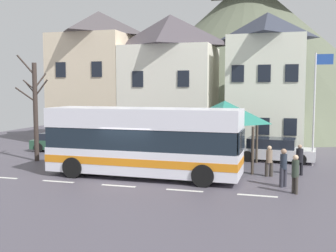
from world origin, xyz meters
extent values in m
cube|color=#4E4954|center=(0.00, 0.00, -0.03)|extent=(40.00, 60.00, 0.06)
cube|color=silver|center=(-6.00, -1.36, 0.00)|extent=(1.60, 0.20, 0.01)
cube|color=silver|center=(-3.00, -1.36, 0.00)|extent=(1.60, 0.20, 0.01)
cube|color=silver|center=(0.00, -1.36, 0.00)|extent=(1.60, 0.20, 0.01)
cube|color=silver|center=(3.00, -1.36, 0.00)|extent=(1.60, 0.20, 0.01)
cube|color=silver|center=(6.00, -1.36, 0.00)|extent=(1.60, 0.20, 0.01)
cube|color=beige|center=(-7.40, 12.41, 4.20)|extent=(5.78, 6.82, 8.39)
pyramid|color=#494246|center=(-7.40, 12.41, 9.40)|extent=(5.78, 6.82, 2.01)
cube|color=black|center=(-8.85, 8.97, 2.01)|extent=(0.80, 0.06, 1.10)
cube|color=black|center=(-5.96, 8.97, 2.01)|extent=(0.80, 0.06, 1.10)
cube|color=black|center=(-8.85, 8.97, 5.66)|extent=(0.80, 0.06, 1.10)
cube|color=black|center=(-5.96, 8.97, 5.66)|extent=(0.80, 0.06, 1.10)
cube|color=white|center=(-1.22, 11.52, 3.67)|extent=(6.53, 5.04, 7.33)
pyramid|color=#494248|center=(-1.22, 11.52, 8.51)|extent=(6.53, 5.04, 2.36)
cube|color=black|center=(-2.85, 8.97, 1.75)|extent=(0.80, 0.06, 1.10)
cube|color=black|center=(0.41, 8.97, 1.75)|extent=(0.80, 0.06, 1.10)
cube|color=black|center=(-2.85, 8.97, 4.94)|extent=(0.80, 0.06, 1.10)
cube|color=black|center=(0.41, 8.97, 4.94)|extent=(0.80, 0.06, 1.10)
cube|color=silver|center=(5.71, 12.37, 3.89)|extent=(5.02, 6.75, 7.78)
pyramid|color=#313543|center=(5.71, 12.37, 8.72)|extent=(5.02, 6.75, 1.87)
cube|color=black|center=(4.04, 8.97, 1.86)|extent=(0.80, 0.06, 1.10)
cube|color=black|center=(5.71, 8.97, 1.86)|extent=(0.80, 0.06, 1.10)
cube|color=black|center=(7.38, 8.97, 1.86)|extent=(0.80, 0.06, 1.10)
cube|color=black|center=(4.04, 8.97, 5.24)|extent=(0.80, 0.06, 1.10)
cube|color=black|center=(5.71, 8.97, 5.24)|extent=(0.80, 0.06, 1.10)
cube|color=black|center=(7.38, 8.97, 5.24)|extent=(0.80, 0.06, 1.10)
cone|color=#5A614D|center=(2.73, 31.49, 8.63)|extent=(38.39, 38.39, 17.26)
cube|color=white|center=(0.46, 0.67, 0.84)|extent=(9.38, 2.58, 1.18)
cube|color=orange|center=(0.46, 0.67, 0.90)|extent=(9.40, 2.60, 0.36)
cube|color=#19232D|center=(0.46, 0.67, 1.92)|extent=(9.28, 2.54, 0.99)
cube|color=white|center=(0.46, 0.67, 2.88)|extent=(9.38, 2.58, 0.93)
cube|color=#19232D|center=(5.16, 0.60, 1.92)|extent=(0.09, 2.06, 0.95)
cylinder|color=black|center=(3.66, 1.80, 0.50)|extent=(1.00, 0.29, 1.00)
cylinder|color=black|center=(3.62, -0.55, 0.50)|extent=(1.00, 0.29, 1.00)
cylinder|color=black|center=(-2.70, 1.89, 0.50)|extent=(1.00, 0.29, 1.00)
cylinder|color=black|center=(-2.73, -0.46, 0.50)|extent=(1.00, 0.29, 1.00)
cylinder|color=#473D33|center=(2.21, 5.98, 1.20)|extent=(0.14, 0.14, 2.40)
cylinder|color=#473D33|center=(5.51, 5.98, 1.20)|extent=(0.14, 0.14, 2.40)
cylinder|color=#473D33|center=(2.21, 2.68, 1.20)|extent=(0.14, 0.14, 2.40)
cylinder|color=#473D33|center=(5.51, 2.68, 1.20)|extent=(0.14, 0.14, 2.40)
pyramid|color=#257565|center=(3.86, 4.33, 3.01)|extent=(3.60, 3.60, 1.23)
cube|color=#2B533C|center=(-7.64, 6.89, 0.48)|extent=(4.11, 2.11, 0.61)
cube|color=#1E232D|center=(-7.84, 6.87, 1.02)|extent=(2.51, 1.76, 0.46)
cylinder|color=black|center=(-6.41, 7.84, 0.32)|extent=(0.66, 0.26, 0.64)
cylinder|color=black|center=(-6.26, 6.16, 0.32)|extent=(0.66, 0.26, 0.64)
cylinder|color=black|center=(-9.02, 7.62, 0.32)|extent=(0.66, 0.26, 0.64)
cylinder|color=black|center=(-8.87, 5.94, 0.32)|extent=(0.66, 0.26, 0.64)
cube|color=silver|center=(6.53, 6.93, 0.48)|extent=(4.65, 2.21, 0.59)
cube|color=#1E232D|center=(6.31, 6.95, 1.06)|extent=(2.84, 1.84, 0.57)
cylinder|color=black|center=(8.09, 7.67, 0.32)|extent=(0.66, 0.26, 0.64)
cylinder|color=black|center=(7.94, 5.93, 0.32)|extent=(0.66, 0.26, 0.64)
cylinder|color=black|center=(5.12, 7.93, 0.32)|extent=(0.66, 0.26, 0.64)
cylinder|color=black|center=(4.97, 6.19, 0.32)|extent=(0.66, 0.26, 0.64)
cylinder|color=#2D2D38|center=(7.06, 0.49, 0.42)|extent=(0.18, 0.18, 0.84)
cylinder|color=#2D2D38|center=(6.92, 0.33, 0.42)|extent=(0.18, 0.18, 0.84)
cylinder|color=#232B38|center=(6.99, 0.41, 1.12)|extent=(0.29, 0.29, 0.65)
sphere|color=#9E7A60|center=(6.99, 0.41, 1.57)|extent=(0.24, 0.24, 0.24)
cylinder|color=#38332D|center=(6.42, 2.47, 0.37)|extent=(0.18, 0.18, 0.74)
cylinder|color=#38332D|center=(6.22, 2.41, 0.37)|extent=(0.18, 0.18, 0.74)
cylinder|color=#7F6B56|center=(6.32, 2.44, 0.99)|extent=(0.30, 0.30, 0.61)
sphere|color=#D1AD89|center=(6.32, 2.44, 1.41)|extent=(0.21, 0.21, 0.21)
cylinder|color=black|center=(7.65, 3.07, 0.35)|extent=(0.16, 0.16, 0.71)
cylinder|color=black|center=(7.85, 3.13, 0.35)|extent=(0.16, 0.16, 0.71)
cylinder|color=black|center=(7.75, 3.10, 0.99)|extent=(0.34, 0.34, 0.68)
sphere|color=#9E7A60|center=(7.75, 3.10, 1.43)|extent=(0.20, 0.20, 0.20)
cylinder|color=#38332D|center=(7.50, -0.70, 0.37)|extent=(0.14, 0.14, 0.74)
cylinder|color=#38332D|center=(7.39, -0.55, 0.37)|extent=(0.14, 0.14, 0.74)
cylinder|color=#2D382D|center=(7.45, -0.63, 1.03)|extent=(0.29, 0.29, 0.70)
sphere|color=#D1AD89|center=(7.45, -0.63, 1.49)|extent=(0.22, 0.22, 0.22)
cube|color=#33473D|center=(3.23, 6.18, 0.45)|extent=(1.53, 0.45, 0.08)
cube|color=#33473D|center=(3.23, 6.41, 0.67)|extent=(1.53, 0.06, 0.40)
cube|color=#2D2D33|center=(2.55, 6.18, 0.23)|extent=(0.08, 0.36, 0.45)
cube|color=#2D2D33|center=(3.91, 6.18, 0.23)|extent=(0.08, 0.36, 0.45)
cylinder|color=silver|center=(8.55, 5.96, 3.10)|extent=(0.10, 0.10, 6.21)
cube|color=#264CA5|center=(9.00, 5.96, 5.86)|extent=(0.90, 0.03, 0.56)
cylinder|color=#382D28|center=(-7.09, 3.08, 2.89)|extent=(0.27, 0.27, 5.78)
cylinder|color=#382D28|center=(-7.42, 3.00, 4.49)|extent=(0.72, 0.24, 0.63)
cylinder|color=#382D28|center=(-6.69, 3.11, 4.30)|extent=(0.88, 0.15, 1.02)
cylinder|color=#382D28|center=(-7.62, 3.36, 4.34)|extent=(1.13, 0.64, 0.79)
cylinder|color=#382D28|center=(-7.54, 2.91, 5.64)|extent=(1.00, 0.45, 1.20)
cylinder|color=#382D28|center=(-7.47, 2.69, 3.93)|extent=(0.85, 0.88, 0.88)
cylinder|color=#382D28|center=(-6.89, 3.36, 4.74)|extent=(0.51, 0.68, 0.91)
camera|label=1|loc=(6.89, -17.58, 4.27)|focal=43.18mm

